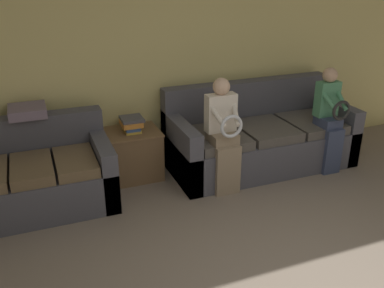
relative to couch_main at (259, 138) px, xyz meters
The scene contains 8 objects.
wall_back 1.37m from the couch_main, 147.24° to the left, with size 7.46×0.06×2.55m.
couch_main is the anchor object (origin of this frame).
couch_side 2.67m from the couch_main, behind, with size 1.59×0.93×0.89m.
child_left_seated 0.89m from the couch_main, 148.54° to the right, with size 0.34×0.38×1.26m.
child_right_seated 0.89m from the couch_main, 31.50° to the right, with size 0.27×0.38×1.25m.
side_shelf 1.56m from the couch_main, behind, with size 0.62×0.54×0.58m.
book_stack 1.60m from the couch_main, behind, with size 0.25×0.28×0.16m.
throw_pillow 2.72m from the couch_main, behind, with size 0.38×0.38×0.10m.
Camera 1 is at (-1.72, -1.66, 2.38)m, focal length 40.00 mm.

